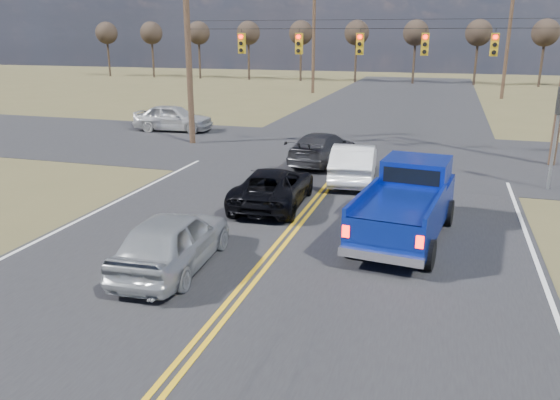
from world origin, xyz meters
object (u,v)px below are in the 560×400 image
(pickup_truck, at_px, (406,204))
(white_car_queue, at_px, (354,163))
(black_suv, at_px, (273,187))
(cross_car_west, at_px, (173,118))
(silver_suv, at_px, (173,240))
(dgrey_car_queue, at_px, (322,148))

(pickup_truck, bearing_deg, white_car_queue, 119.72)
(black_suv, height_order, cross_car_west, cross_car_west)
(silver_suv, height_order, black_suv, silver_suv)
(silver_suv, distance_m, dgrey_car_queue, 12.77)
(white_car_queue, bearing_deg, silver_suv, 68.08)
(white_car_queue, distance_m, cross_car_west, 15.35)
(silver_suv, bearing_deg, cross_car_west, -65.76)
(black_suv, distance_m, dgrey_car_queue, 6.86)
(pickup_truck, distance_m, black_suv, 5.07)
(cross_car_west, bearing_deg, white_car_queue, -129.08)
(cross_car_west, bearing_deg, pickup_truck, -138.63)
(silver_suv, xyz_separation_m, black_suv, (0.81, 5.88, -0.10))
(pickup_truck, xyz_separation_m, white_car_queue, (-2.52, 5.99, -0.26))
(white_car_queue, bearing_deg, dgrey_car_queue, -60.89)
(white_car_queue, relative_size, dgrey_car_queue, 0.96)
(dgrey_car_queue, bearing_deg, cross_car_west, -20.83)
(black_suv, bearing_deg, cross_car_west, -53.97)
(pickup_truck, height_order, white_car_queue, pickup_truck)
(silver_suv, distance_m, white_car_queue, 10.35)
(black_suv, bearing_deg, dgrey_car_queue, -95.20)
(black_suv, bearing_deg, pickup_truck, 153.88)
(black_suv, distance_m, cross_car_west, 16.52)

